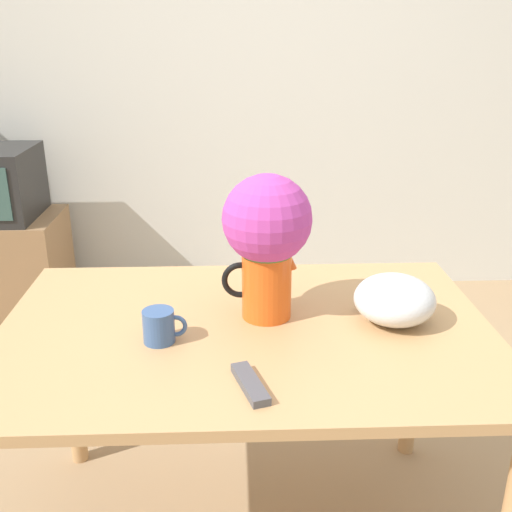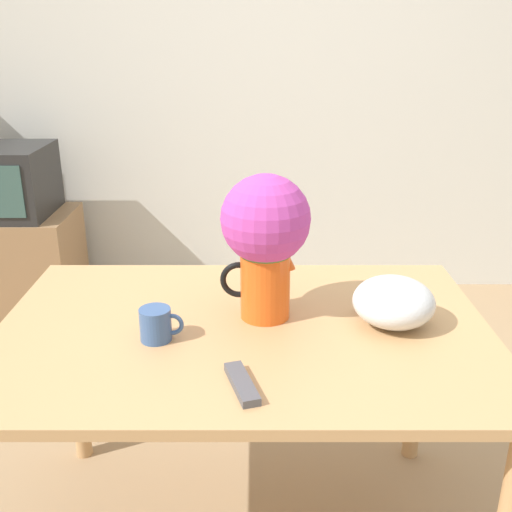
{
  "view_description": "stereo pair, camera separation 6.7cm",
  "coord_description": "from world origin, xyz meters",
  "views": [
    {
      "loc": [
        -0.17,
        -1.58,
        1.55
      ],
      "look_at": [
        -0.11,
        -0.02,
        0.95
      ],
      "focal_mm": 42.0,
      "sensor_mm": 36.0,
      "label": 1
    },
    {
      "loc": [
        -0.1,
        -1.58,
        1.55
      ],
      "look_at": [
        -0.11,
        -0.02,
        0.95
      ],
      "focal_mm": 42.0,
      "sensor_mm": 36.0,
      "label": 2
    }
  ],
  "objects": [
    {
      "name": "flower_vase",
      "position": [
        -0.08,
        -0.02,
        1.02
      ],
      "size": [
        0.25,
        0.25,
        0.42
      ],
      "color": "#E05619",
      "rests_on": "table"
    },
    {
      "name": "wall_back",
      "position": [
        0.0,
        2.0,
        1.3
      ],
      "size": [
        8.0,
        0.05,
        2.6
      ],
      "color": "silver",
      "rests_on": "ground_plane"
    },
    {
      "name": "table",
      "position": [
        -0.14,
        -0.08,
        0.67
      ],
      "size": [
        1.38,
        0.93,
        0.77
      ],
      "color": "tan",
      "rests_on": "ground_plane"
    },
    {
      "name": "tv_stand",
      "position": [
        -1.45,
        1.56,
        0.3
      ],
      "size": [
        0.65,
        0.49,
        0.6
      ],
      "color": "#8E6B47",
      "rests_on": "ground_plane"
    },
    {
      "name": "white_bowl",
      "position": [
        0.28,
        -0.07,
        0.84
      ],
      "size": [
        0.23,
        0.23,
        0.14
      ],
      "color": "silver",
      "rests_on": "table"
    },
    {
      "name": "remote_control",
      "position": [
        -0.14,
        -0.39,
        0.78
      ],
      "size": [
        0.09,
        0.18,
        0.02
      ],
      "color": "#4C4C51",
      "rests_on": "table"
    },
    {
      "name": "coffee_mug",
      "position": [
        -0.37,
        -0.16,
        0.81
      ],
      "size": [
        0.12,
        0.08,
        0.09
      ],
      "color": "#385689",
      "rests_on": "table"
    }
  ]
}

